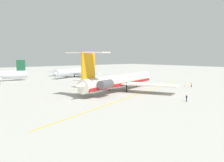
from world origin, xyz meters
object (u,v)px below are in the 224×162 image
airliner_mid_left (73,72)px  ground_crew_portside (110,80)px  ground_crew_near_tail (191,84)px  main_jetliner (118,81)px  safety_cone_nose (184,86)px  ground_crew_near_nose (187,97)px

airliner_mid_left → ground_crew_portside: (-1.59, -32.93, -1.83)m
ground_crew_near_tail → main_jetliner: bearing=-87.5°
main_jetliner → airliner_mid_left: bearing=55.9°
airliner_mid_left → safety_cone_nose: bearing=76.5°
ground_crew_near_tail → ground_crew_portside: ground_crew_near_tail is taller
ground_crew_near_nose → airliner_mid_left: bearing=82.4°
main_jetliner → airliner_mid_left: 58.11m
main_jetliner → ground_crew_near_tail: (27.50, -9.66, -2.33)m
ground_crew_near_tail → safety_cone_nose: bearing=-164.1°
ground_crew_near_tail → ground_crew_portside: (-11.83, 32.21, -0.04)m
airliner_mid_left → ground_crew_near_tail: airliner_mid_left is taller
main_jetliner → safety_cone_nose: (27.82, -6.52, -3.17)m
main_jetliner → ground_crew_near_nose: bearing=-104.3°
ground_crew_portside → ground_crew_near_nose: bearing=-100.1°
main_jetliner → ground_crew_near_tail: 29.24m
ground_crew_near_tail → ground_crew_portside: size_ratio=1.03×
ground_crew_near_tail → safety_cone_nose: 3.27m
airliner_mid_left → ground_crew_near_tail: 65.97m
ground_crew_near_tail → ground_crew_portside: bearing=-138.0°
ground_crew_portside → ground_crew_near_tail: bearing=-62.8°
main_jetliner → airliner_mid_left: (17.25, 55.48, -0.54)m
ground_crew_near_nose → ground_crew_near_tail: ground_crew_near_nose is taller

